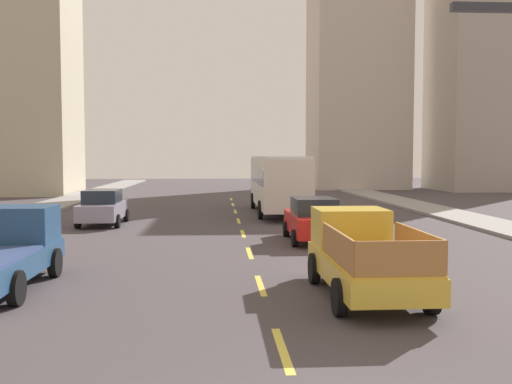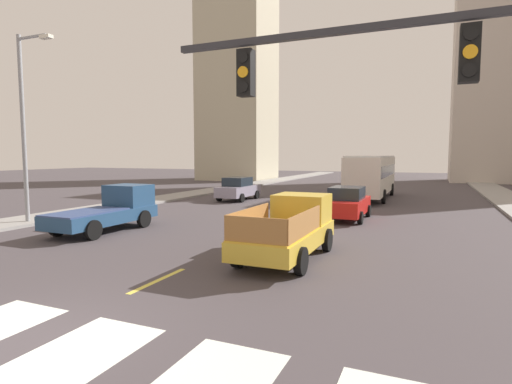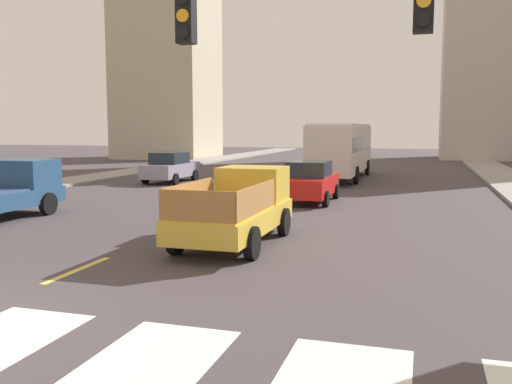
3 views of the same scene
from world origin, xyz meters
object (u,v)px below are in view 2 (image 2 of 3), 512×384
(pickup_dark, at_px, (111,209))
(streetlight_left, at_px, (25,121))
(pickup_stakebed, at_px, (291,228))
(city_bus, at_px, (372,174))
(sedan_near_right, at_px, (238,189))
(sedan_far, at_px, (347,203))

(pickup_dark, relative_size, streetlight_left, 0.58)
(pickup_dark, bearing_deg, pickup_stakebed, -6.63)
(city_bus, bearing_deg, sedan_near_right, -149.87)
(pickup_stakebed, xyz_separation_m, streetlight_left, (-13.62, 0.88, 4.03))
(city_bus, distance_m, sedan_near_right, 10.36)
(pickup_stakebed, bearing_deg, streetlight_left, 176.19)
(pickup_stakebed, distance_m, sedan_near_right, 17.25)
(sedan_far, height_order, streetlight_left, streetlight_left)
(pickup_dark, height_order, sedan_near_right, pickup_dark)
(sedan_near_right, height_order, streetlight_left, streetlight_left)
(pickup_stakebed, bearing_deg, pickup_dark, 171.25)
(city_bus, xyz_separation_m, sedan_far, (0.23, -10.98, -1.09))
(pickup_stakebed, distance_m, city_bus, 19.61)
(streetlight_left, bearing_deg, city_bus, 53.88)
(pickup_stakebed, distance_m, sedan_far, 8.60)
(streetlight_left, bearing_deg, pickup_stakebed, -3.71)
(pickup_stakebed, xyz_separation_m, city_bus, (0.02, 19.58, 1.02))
(sedan_far, bearing_deg, city_bus, 90.89)
(pickup_dark, bearing_deg, sedan_near_right, 92.27)
(pickup_dark, relative_size, sedan_near_right, 1.18)
(pickup_dark, bearing_deg, sedan_far, 40.10)
(sedan_far, relative_size, streetlight_left, 0.49)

